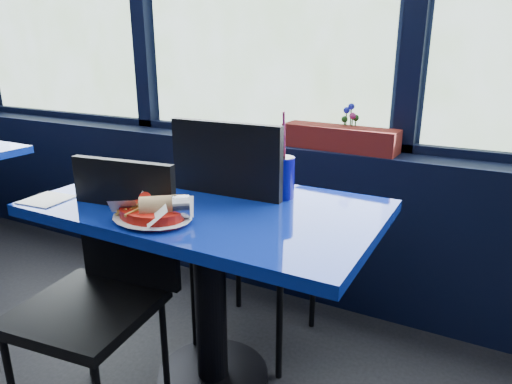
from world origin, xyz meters
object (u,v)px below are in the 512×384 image
object	(u,v)px
ketchup_bottle	(229,162)
near_table	(209,250)
soda_cup	(281,176)
planter_box	(339,138)
chair_near_back	(245,224)
flower_vase	(349,135)
food_basket	(153,212)
chair_near_front	(103,278)

from	to	relation	value
ketchup_bottle	near_table	bearing A→B (deg)	-87.23
soda_cup	planter_box	bearing A→B (deg)	90.41
chair_near_back	flower_vase	xyz separation A→B (m)	(0.21, 0.64, 0.28)
food_basket	soda_cup	bearing A→B (deg)	44.61
near_table	food_basket	bearing A→B (deg)	-101.35
chair_near_front	soda_cup	size ratio (longest dim) A/B	2.88
near_table	ketchup_bottle	xyz separation A→B (m)	(-0.01, 0.16, 0.29)
soda_cup	chair_near_back	bearing A→B (deg)	161.79
near_table	soda_cup	xyz separation A→B (m)	(0.21, 0.18, 0.26)
food_basket	near_table	bearing A→B (deg)	65.10
chair_near_back	planter_box	distance (m)	0.68
planter_box	ketchup_bottle	distance (m)	0.71
chair_near_back	ketchup_bottle	world-z (taller)	chair_near_back
soda_cup	chair_near_front	bearing A→B (deg)	-133.98
chair_near_front	chair_near_back	xyz separation A→B (m)	(0.26, 0.52, 0.06)
chair_near_back	ketchup_bottle	bearing A→B (deg)	68.58
chair_near_back	food_basket	xyz separation A→B (m)	(-0.06, -0.47, 0.19)
chair_near_front	ketchup_bottle	bearing A→B (deg)	55.49
food_basket	planter_box	bearing A→B (deg)	63.45
planter_box	ketchup_bottle	bearing A→B (deg)	-103.55
chair_near_back	planter_box	xyz separation A→B (m)	(0.18, 0.60, 0.27)
planter_box	ketchup_bottle	world-z (taller)	ketchup_bottle
chair_near_front	chair_near_back	bearing A→B (deg)	56.57
chair_near_front	ketchup_bottle	size ratio (longest dim) A/B	3.59
chair_near_back	food_basket	distance (m)	0.51
chair_near_front	soda_cup	distance (m)	0.71
planter_box	ketchup_bottle	size ratio (longest dim) A/B	2.19
planter_box	food_basket	distance (m)	1.10
chair_near_back	chair_near_front	bearing A→B (deg)	61.68
near_table	soda_cup	bearing A→B (deg)	40.53
near_table	food_basket	distance (m)	0.32
ketchup_bottle	flower_vase	bearing A→B (deg)	71.59
near_table	flower_vase	world-z (taller)	flower_vase
chair_near_back	flower_vase	bearing A→B (deg)	-110.38
flower_vase	ketchup_bottle	bearing A→B (deg)	-108.41
chair_near_back	near_table	bearing A→B (deg)	83.49
planter_box	flower_vase	size ratio (longest dim) A/B	2.57
chair_near_front	ketchup_bottle	distance (m)	0.61
chair_near_front	ketchup_bottle	xyz separation A→B (m)	(0.23, 0.45, 0.34)
chair_near_front	near_table	bearing A→B (deg)	42.82
near_table	flower_vase	distance (m)	0.96
planter_box	food_basket	world-z (taller)	planter_box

